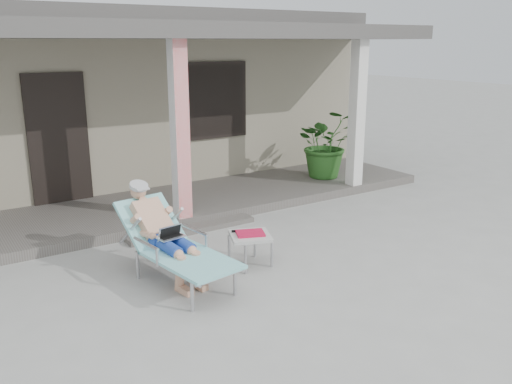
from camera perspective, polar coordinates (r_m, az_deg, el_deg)
ground at (r=6.63m, az=0.55°, el=-8.68°), size 60.00×60.00×0.00m
house at (r=12.04m, az=-17.10°, el=9.89°), size 10.40×5.40×3.30m
porch_deck at (r=9.09m, az=-10.00°, el=-1.59°), size 10.00×2.00×0.15m
porch_overhang at (r=8.64m, az=-10.72°, el=15.77°), size 10.00×2.30×2.85m
porch_step at (r=8.11m, az=-6.73°, el=-3.87°), size 2.00×0.30×0.07m
lounger at (r=6.35m, az=-9.26°, el=-3.08°), size 0.92×1.84×1.16m
side_table at (r=6.76m, az=-0.61°, el=-4.79°), size 0.63×0.63×0.44m
potted_palm at (r=10.61m, az=7.46°, el=5.11°), size 1.50×1.41×1.33m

